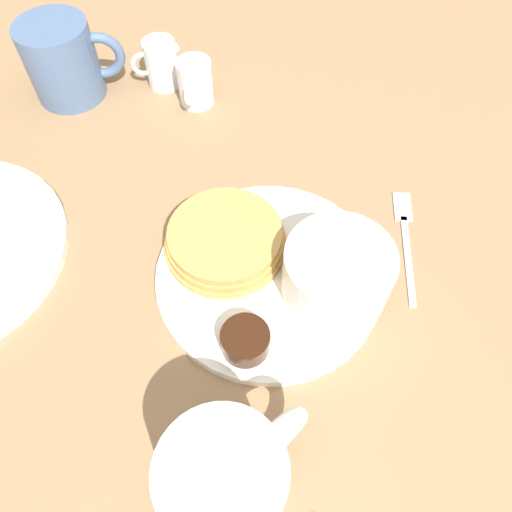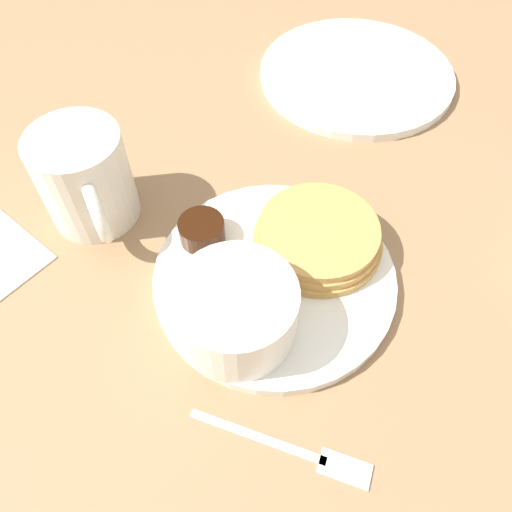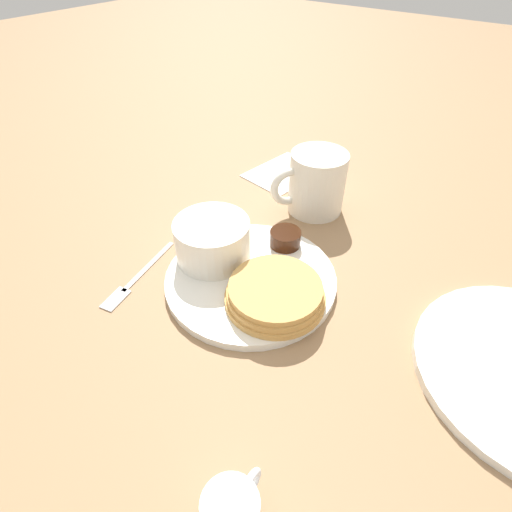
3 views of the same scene
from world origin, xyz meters
The scene contains 9 objects.
ground_plane centered at (0.00, 0.00, 0.00)m, with size 4.00×4.00×0.00m, color #93704C.
plate centered at (0.00, 0.00, 0.01)m, with size 0.23×0.23×0.01m.
pancake_stack centered at (-0.02, -0.05, 0.03)m, with size 0.13×0.13×0.03m.
bowl centered at (0.00, 0.07, 0.04)m, with size 0.11×0.11×0.06m.
syrup_cup centered at (0.08, 0.00, 0.02)m, with size 0.05×0.05×0.02m.
butter_ramekin centered at (0.01, 0.08, 0.03)m, with size 0.04×0.04×0.04m.
coffee_mug centered at (0.21, 0.02, 0.05)m, with size 0.12×0.10×0.10m.
fork centered at (-0.10, 0.13, 0.00)m, with size 0.15×0.04×0.00m.
napkin centered at (0.28, 0.13, 0.00)m, with size 0.15×0.12×0.00m.
Camera 3 is at (-0.31, -0.24, 0.39)m, focal length 28.00 mm.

